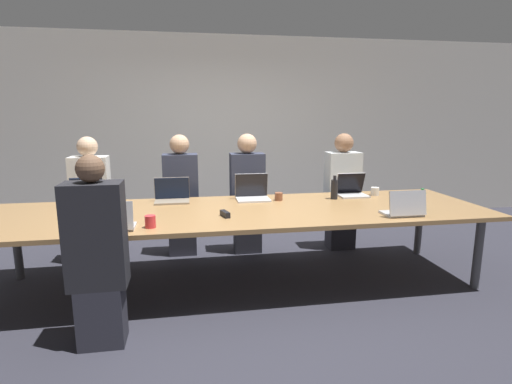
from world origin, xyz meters
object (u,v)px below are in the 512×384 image
(laptop_near_left, at_px, (111,222))
(person_far_center, at_px, (247,195))
(person_far_left, at_px, (92,202))
(cup_far_right, at_px, (375,191))
(stapler, at_px, (225,214))
(cup_near_left, at_px, (150,222))
(laptop_far_center, at_px, (252,192))
(cup_far_center, at_px, (279,196))
(person_far_midleft, at_px, (181,197))
(laptop_far_left, at_px, (87,197))
(person_near_left, at_px, (97,256))
(laptop_near_right, at_px, (404,208))
(bottle_far_right, at_px, (334,189))
(person_far_right, at_px, (342,193))
(laptop_far_midleft, at_px, (172,195))
(laptop_far_right, at_px, (351,189))
(bottle_near_right, at_px, (422,201))

(laptop_near_left, xyz_separation_m, person_far_center, (1.30, 1.43, -0.12))
(laptop_near_left, bearing_deg, person_far_left, -71.84)
(cup_far_right, distance_m, stapler, 1.88)
(cup_near_left, relative_size, laptop_far_center, 0.28)
(cup_near_left, xyz_separation_m, person_far_center, (1.01, 1.40, -0.10))
(laptop_far_center, xyz_separation_m, cup_far_right, (1.40, -0.03, -0.03))
(cup_far_center, bearing_deg, person_far_midleft, 148.80)
(laptop_far_left, height_order, person_near_left, person_near_left)
(laptop_far_center, relative_size, cup_far_center, 4.22)
(cup_far_right, distance_m, person_far_midleft, 2.23)
(laptop_far_left, xyz_separation_m, stapler, (1.34, -0.73, -0.05))
(cup_near_left, distance_m, laptop_near_right, 2.23)
(person_far_midleft, bearing_deg, cup_far_center, -31.20)
(laptop_near_right, bearing_deg, cup_far_right, -99.96)
(stapler, bearing_deg, laptop_far_center, 46.48)
(cup_far_center, relative_size, bottle_far_right, 0.33)
(laptop_far_center, bearing_deg, cup_near_left, -136.72)
(person_far_left, bearing_deg, person_far_center, 1.73)
(person_far_center, bearing_deg, cup_near_left, -125.66)
(cup_near_left, height_order, person_far_right, person_far_right)
(laptop_far_midleft, bearing_deg, person_near_left, -109.35)
(person_far_center, height_order, person_far_midleft, person_far_center)
(stapler, bearing_deg, cup_far_center, 27.03)
(laptop_far_center, height_order, bottle_far_right, laptop_far_center)
(person_far_right, height_order, bottle_far_right, person_far_right)
(laptop_near_left, relative_size, bottle_far_right, 1.40)
(laptop_far_center, bearing_deg, person_far_left, 166.51)
(cup_far_center, bearing_deg, laptop_far_right, 6.64)
(cup_far_center, bearing_deg, laptop_near_left, -151.05)
(laptop_far_left, xyz_separation_m, cup_far_right, (3.10, -0.07, -0.03))
(laptop_far_left, xyz_separation_m, bottle_far_right, (2.58, -0.18, 0.03))
(cup_near_left, bearing_deg, laptop_near_left, -174.03)
(bottle_near_right, relative_size, cup_far_right, 2.34)
(person_far_right, xyz_separation_m, stapler, (-1.54, -1.09, 0.08))
(laptop_far_left, xyz_separation_m, laptop_near_left, (0.41, -1.01, -0.01))
(cup_near_left, height_order, laptop_near_right, laptop_near_right)
(cup_near_left, height_order, laptop_far_center, laptop_far_center)
(person_far_left, relative_size, cup_far_right, 15.46)
(cup_near_left, relative_size, bottle_near_right, 0.47)
(laptop_far_left, relative_size, laptop_far_center, 0.89)
(cup_near_left, relative_size, laptop_far_midleft, 0.28)
(bottle_near_right, relative_size, laptop_far_center, 0.60)
(laptop_far_left, bearing_deg, person_far_center, 14.00)
(bottle_near_right, bearing_deg, laptop_far_right, 116.19)
(laptop_near_left, xyz_separation_m, laptop_far_right, (2.42, 0.96, 0.00))
(laptop_near_right, bearing_deg, person_far_left, -24.39)
(laptop_far_left, relative_size, person_far_left, 0.22)
(cup_far_right, bearing_deg, laptop_far_right, 174.25)
(person_near_left, xyz_separation_m, laptop_far_right, (2.45, 1.33, 0.15))
(person_near_left, bearing_deg, laptop_far_midleft, -109.35)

